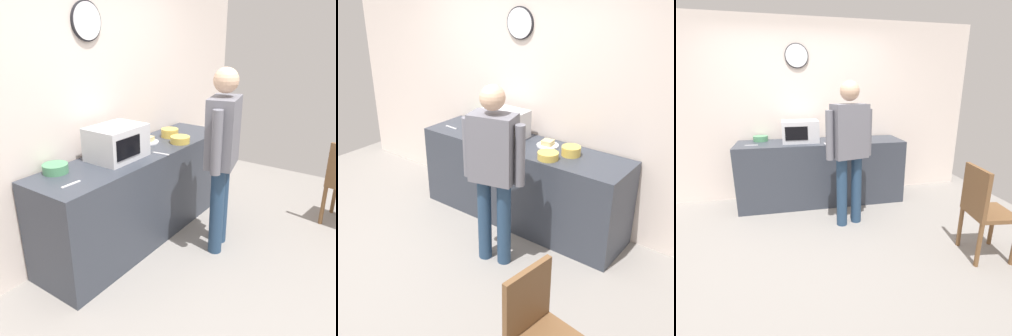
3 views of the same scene
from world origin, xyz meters
TOP-DOWN VIEW (x-y plane):
  - ground_plane at (0.00, 0.00)m, footprint 6.00×6.00m
  - back_wall at (-0.00, 1.60)m, footprint 5.40×0.13m
  - kitchen_counter at (0.28, 1.22)m, footprint 2.36×0.62m
  - microwave at (-0.01, 1.25)m, footprint 0.50×0.39m
  - sandwich_plate at (0.53, 1.32)m, footprint 0.23×0.23m
  - salad_bowl at (-0.57, 1.42)m, footprint 0.21×0.21m
  - cereal_bowl at (0.84, 1.26)m, footprint 0.19×0.19m
  - mixing_bowl at (0.71, 1.04)m, footprint 0.20×0.20m
  - fork_utensil at (-0.67, 1.12)m, footprint 0.17×0.03m
  - spoon_utensil at (0.31, 0.99)m, footprint 0.04×0.17m
  - person_standing at (0.51, 0.46)m, footprint 0.57×0.33m
  - wooden_chair at (1.64, -0.48)m, footprint 0.45×0.45m

SIDE VIEW (x-z plane):
  - ground_plane at x=0.00m, z-range 0.00..0.00m
  - kitchen_counter at x=0.28m, z-range 0.00..0.92m
  - wooden_chair at x=1.64m, z-range 0.05..0.99m
  - fork_utensil at x=-0.67m, z-range 0.92..0.93m
  - spoon_utensil at x=0.31m, z-range 0.92..0.93m
  - sandwich_plate at x=0.53m, z-range 0.91..0.97m
  - mixing_bowl at x=0.71m, z-range 0.92..0.99m
  - salad_bowl at x=-0.57m, z-range 0.92..0.99m
  - cereal_bowl at x=0.84m, z-range 0.92..1.01m
  - person_standing at x=0.51m, z-range 0.15..1.88m
  - microwave at x=-0.01m, z-range 0.92..1.22m
  - back_wall at x=0.00m, z-range 0.00..2.60m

